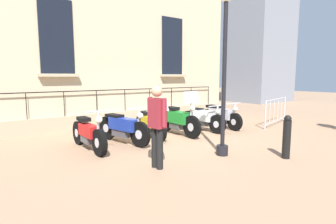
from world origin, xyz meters
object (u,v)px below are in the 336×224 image
at_px(motorcycle_blue, 123,127).
at_px(crowd_barrier, 276,111).
at_px(motorcycle_red, 88,134).
at_px(lamppost, 224,72).
at_px(motorcycle_yellow, 150,124).
at_px(motorcycle_green, 178,120).
at_px(pedestrian_standing, 157,122).
at_px(motorcycle_silver, 220,116).
at_px(motorcycle_white, 203,119).
at_px(bollard, 287,137).

relative_size(motorcycle_blue, crowd_barrier, 0.90).
relative_size(motorcycle_red, crowd_barrier, 0.89).
bearing_deg(motorcycle_red, lamppost, 44.55).
height_order(motorcycle_yellow, motorcycle_green, motorcycle_green).
bearing_deg(motorcycle_red, pedestrian_standing, 14.94).
height_order(motorcycle_green, crowd_barrier, motorcycle_green).
xyz_separation_m(motorcycle_blue, lamppost, (2.53, 1.35, 1.54)).
xyz_separation_m(motorcycle_silver, lamppost, (2.49, -2.70, 1.56)).
bearing_deg(motorcycle_white, motorcycle_blue, -91.34).
height_order(motorcycle_white, motorcycle_silver, motorcycle_silver).
distance_m(motorcycle_white, motorcycle_silver, 0.95).
distance_m(motorcycle_yellow, motorcycle_silver, 3.01).
distance_m(motorcycle_white, pedestrian_standing, 4.25).
bearing_deg(pedestrian_standing, motorcycle_green, 132.89).
distance_m(motorcycle_red, motorcycle_green, 3.01).
distance_m(motorcycle_yellow, pedestrian_standing, 2.95).
height_order(motorcycle_blue, bollard, motorcycle_blue).
bearing_deg(motorcycle_silver, motorcycle_red, -89.38).
bearing_deg(motorcycle_silver, crowd_barrier, 65.94).
bearing_deg(pedestrian_standing, motorcycle_blue, 169.18).
bearing_deg(motorcycle_white, bollard, -12.21).
relative_size(motorcycle_green, motorcycle_silver, 1.00).
xyz_separation_m(motorcycle_yellow, motorcycle_green, (0.25, 0.92, 0.06)).
xyz_separation_m(motorcycle_white, motorcycle_silver, (-0.03, 0.95, 0.02)).
height_order(lamppost, bollard, lamppost).
height_order(motorcycle_blue, motorcycle_white, motorcycle_blue).
bearing_deg(lamppost, crowd_barrier, 107.59).
xyz_separation_m(motorcycle_yellow, crowd_barrier, (1.14, 5.15, 0.14)).
height_order(motorcycle_silver, lamppost, lamppost).
relative_size(motorcycle_yellow, motorcycle_green, 0.91).
bearing_deg(lamppost, motorcycle_yellow, -173.41).
bearing_deg(motorcycle_yellow, motorcycle_silver, 86.47).
relative_size(motorcycle_red, motorcycle_white, 1.04).
bearing_deg(lamppost, motorcycle_blue, -151.97).
height_order(motorcycle_red, motorcycle_blue, motorcycle_red).
xyz_separation_m(motorcycle_blue, crowd_barrier, (1.00, 6.19, 0.11)).
xyz_separation_m(crowd_barrier, bollard, (2.61, -3.85, -0.05)).
xyz_separation_m(motorcycle_red, motorcycle_green, (0.01, 3.01, 0.07)).
height_order(motorcycle_blue, pedestrian_standing, pedestrian_standing).
distance_m(motorcycle_red, crowd_barrier, 7.29).
relative_size(motorcycle_white, lamppost, 0.52).
bearing_deg(bollard, motorcycle_blue, -147.12).
bearing_deg(pedestrian_standing, motorcycle_yellow, 149.14).
bearing_deg(lamppost, motorcycle_white, 144.56).
bearing_deg(motorcycle_white, motorcycle_yellow, -95.97).
distance_m(motorcycle_red, motorcycle_blue, 1.05).
bearing_deg(motorcycle_green, motorcycle_white, 91.69).
xyz_separation_m(motorcycle_yellow, motorcycle_silver, (0.19, 3.01, 0.01)).
height_order(motorcycle_red, motorcycle_green, motorcycle_green).
distance_m(bollard, pedestrian_standing, 3.09).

